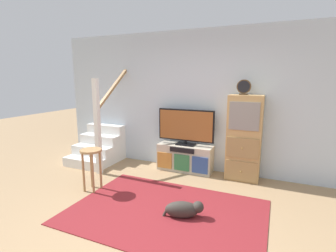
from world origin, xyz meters
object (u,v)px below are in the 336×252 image
Objects in this scene: side_cabinet at (244,138)px; desk_clock at (244,87)px; media_console at (185,158)px; bar_stool_near at (91,160)px; dog at (184,209)px; television at (186,126)px.

desk_clock reaches higher than side_cabinet.
bar_stool_near reaches higher than media_console.
desk_clock is (1.04, -0.00, 1.39)m from media_console.
media_console is 2.05× the size of dog.
side_cabinet is 5.82× the size of desk_clock.
television is 4.26× the size of desk_clock.
desk_clock reaches higher than dog.
media_console is 1.74m from desk_clock.
desk_clock is 2.27m from dog.
television reaches higher than media_console.
side_cabinet is at bearing 16.88° from desk_clock.
media_console is 0.71× the size of side_cabinet.
bar_stool_near is at bearing -126.26° from television.
television is at bearing 53.74° from bar_stool_near.
bar_stool_near is at bearing 173.83° from dog.
side_cabinet is 0.89m from desk_clock.
media_console is 1.72m from dog.
television is 1.85m from bar_stool_near.
media_console is 0.97× the size of television.
media_console is at bearing 109.52° from dog.
side_cabinet is at bearing 0.53° from media_console.
media_console is at bearing -179.47° from side_cabinet.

